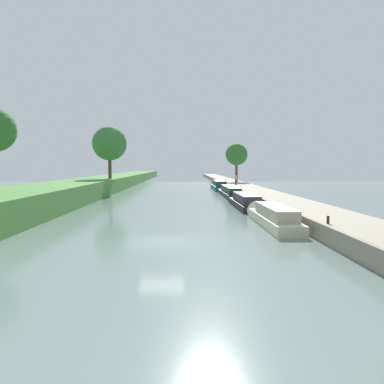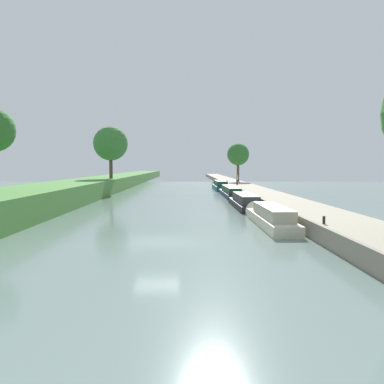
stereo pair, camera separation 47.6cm
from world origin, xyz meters
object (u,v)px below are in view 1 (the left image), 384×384
at_px(narrowboat_cream, 272,216).
at_px(person_walking, 236,179).
at_px(narrowboat_black, 244,201).
at_px(mooring_bollard_far, 225,181).
at_px(mooring_bollard_near, 328,220).
at_px(narrowboat_teal, 219,186).
at_px(narrowboat_navy, 229,192).

distance_m(narrowboat_cream, person_walking, 39.51).
bearing_deg(narrowboat_black, mooring_bollard_far, 86.90).
distance_m(mooring_bollard_near, mooring_bollard_far, 53.62).
height_order(narrowboat_cream, narrowboat_teal, narrowboat_teal).
bearing_deg(narrowboat_teal, person_walking, -41.23).
relative_size(narrowboat_cream, narrowboat_black, 0.91).
relative_size(narrowboat_teal, mooring_bollard_far, 28.48).
distance_m(narrowboat_navy, mooring_bollard_far, 21.10).
bearing_deg(narrowboat_cream, mooring_bollard_far, 87.82).
height_order(narrowboat_navy, person_walking, person_walking).
xyz_separation_m(narrowboat_cream, narrowboat_teal, (-0.04, 41.85, 0.05)).
distance_m(narrowboat_black, mooring_bollard_near, 18.46).
xyz_separation_m(narrowboat_cream, mooring_bollard_far, (1.81, 47.51, 0.61)).
bearing_deg(mooring_bollard_far, person_walking, -83.36).
distance_m(narrowboat_cream, narrowboat_teal, 41.85).
bearing_deg(mooring_bollard_far, narrowboat_black, -93.10).
height_order(narrowboat_black, person_walking, person_walking).
bearing_deg(mooring_bollard_far, narrowboat_teal, -108.10).
relative_size(person_walking, mooring_bollard_near, 3.69).
xyz_separation_m(narrowboat_navy, mooring_bollard_far, (1.77, 21.02, 0.63)).
relative_size(person_walking, mooring_bollard_far, 3.69).
xyz_separation_m(person_walking, mooring_bollard_near, (-0.94, -45.51, -0.65)).
xyz_separation_m(narrowboat_teal, person_walking, (2.80, -2.45, 1.21)).
relative_size(narrowboat_cream, mooring_bollard_near, 24.55).
bearing_deg(person_walking, mooring_bollard_near, -91.19).
relative_size(narrowboat_black, narrowboat_teal, 0.94).
height_order(narrowboat_teal, person_walking, person_walking).
relative_size(narrowboat_black, mooring_bollard_near, 26.87).
distance_m(narrowboat_cream, mooring_bollard_far, 47.55).
bearing_deg(mooring_bollard_near, narrowboat_teal, 92.21).
bearing_deg(narrowboat_navy, mooring_bollard_near, -86.89).
height_order(narrowboat_cream, narrowboat_navy, narrowboat_cream).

